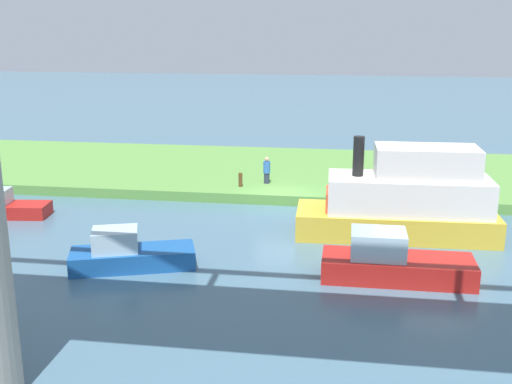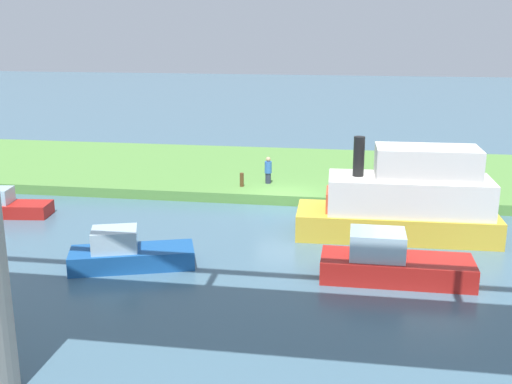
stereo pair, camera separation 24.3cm
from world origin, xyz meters
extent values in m
plane|color=#476B7F|center=(0.00, 0.00, 0.00)|extent=(160.00, 160.00, 0.00)
cube|color=#5B9342|center=(0.00, -6.00, 0.25)|extent=(80.00, 12.00, 0.50)
cylinder|color=#2D334C|center=(1.03, -2.34, 0.78)|extent=(0.29, 0.29, 0.55)
cylinder|color=blue|center=(1.03, -2.34, 1.35)|extent=(0.43, 0.43, 0.60)
sphere|color=tan|center=(1.03, -2.34, 1.77)|extent=(0.24, 0.24, 0.24)
cylinder|color=brown|center=(2.26, -1.46, 0.85)|extent=(0.20, 0.20, 0.70)
cube|color=gold|center=(-5.12, 3.69, 0.54)|extent=(8.16, 2.93, 1.08)
cube|color=white|center=(-5.57, 3.68, 1.80)|extent=(6.53, 2.61, 1.44)
cube|color=white|center=(-6.20, 3.66, 3.14)|extent=(4.10, 2.17, 1.26)
cylinder|color=black|center=(-3.50, 3.74, 3.32)|extent=(0.45, 0.45, 1.62)
cube|color=#D84C2D|center=(-2.97, 3.76, 1.48)|extent=(1.48, 1.66, 0.81)
cube|color=red|center=(12.22, 3.54, 0.30)|extent=(3.97, 1.80, 0.60)
cube|color=#195199|center=(4.42, 8.63, 0.34)|extent=(4.66, 2.86, 0.68)
cube|color=silver|center=(4.98, 8.82, 1.07)|extent=(1.89, 1.68, 0.78)
cube|color=red|center=(-4.91, 8.35, 0.40)|extent=(5.13, 1.84, 0.80)
cube|color=silver|center=(-4.22, 8.35, 1.25)|extent=(1.85, 1.46, 0.91)
camera|label=1|loc=(-3.10, 28.89, 8.50)|focal=44.04mm
camera|label=2|loc=(-3.34, 28.85, 8.50)|focal=44.04mm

